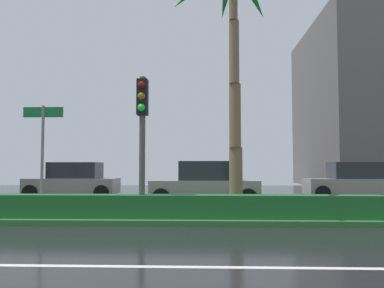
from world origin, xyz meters
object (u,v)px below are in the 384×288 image
street_name_sign (43,145)px  car_in_traffic_third (206,184)px  car_in_traffic_second (73,181)px  car_in_traffic_fourth (354,181)px  traffic_signal_median_right (142,120)px

street_name_sign → car_in_traffic_third: street_name_sign is taller
street_name_sign → car_in_traffic_second: size_ratio=0.70×
car_in_traffic_second → street_name_sign: bearing=103.1°
street_name_sign → car_in_traffic_third: 7.14m
street_name_sign → car_in_traffic_fourth: street_name_sign is taller
street_name_sign → car_in_traffic_second: (-1.95, 8.42, -1.25)m
traffic_signal_median_right → street_name_sign: (-2.75, 0.19, -0.64)m
car_in_traffic_second → car_in_traffic_third: same height
car_in_traffic_third → car_in_traffic_fourth: bearing=-157.7°
street_name_sign → car_in_traffic_fourth: 14.05m
car_in_traffic_third → car_in_traffic_fourth: (6.87, 2.82, 0.00)m
traffic_signal_median_right → car_in_traffic_fourth: bearing=44.9°
street_name_sign → car_in_traffic_second: bearing=103.1°
car_in_traffic_second → car_in_traffic_fourth: (13.23, -0.12, 0.00)m
traffic_signal_median_right → car_in_traffic_second: traffic_signal_median_right is taller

